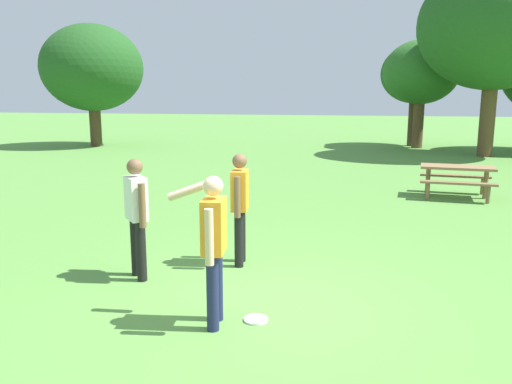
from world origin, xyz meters
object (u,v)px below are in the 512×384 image
object	(u,v)px
person_thrower	(240,202)
tree_slender_mid	(495,25)
picnic_table_near	(457,174)
tree_broad_center	(416,75)
tree_tall_left	(92,68)
tree_far_right	(421,73)
person_catcher	(213,239)
person_bystander	(137,211)
frisbee	(256,320)

from	to	relation	value
person_thrower	tree_slender_mid	xyz separation A→B (m)	(6.32, 15.37, 4.22)
picnic_table_near	tree_slender_mid	xyz separation A→B (m)	(2.45, 9.29, 4.60)
person_thrower	tree_broad_center	size ratio (longest dim) A/B	0.33
tree_tall_left	tree_broad_center	size ratio (longest dim) A/B	1.18
picnic_table_near	tree_far_right	world-z (taller)	tree_far_right
person_catcher	picnic_table_near	size ratio (longest dim) A/B	0.91
person_bystander	tree_broad_center	size ratio (longest dim) A/B	0.33
person_catcher	tree_slender_mid	size ratio (longest dim) A/B	0.21
tree_far_right	tree_slender_mid	distance (m)	4.22
person_thrower	tree_far_right	world-z (taller)	tree_far_right
person_thrower	picnic_table_near	distance (m)	7.22
person_bystander	tree_far_right	distance (m)	20.08
person_thrower	person_bystander	distance (m)	1.48
person_catcher	tree_tall_left	size ratio (longest dim) A/B	0.28
frisbee	tree_slender_mid	world-z (taller)	tree_slender_mid
tree_tall_left	person_thrower	bearing A→B (deg)	-53.73
frisbee	tree_tall_left	xyz separation A→B (m)	(-12.14, 17.47, 3.74)
tree_tall_left	picnic_table_near	bearing A→B (deg)	-31.92
person_catcher	picnic_table_near	bearing A→B (deg)	65.84
person_bystander	frisbee	bearing A→B (deg)	-27.20
tree_slender_mid	tree_broad_center	bearing A→B (deg)	122.94
picnic_table_near	frisbee	bearing A→B (deg)	-112.12
person_catcher	person_bystander	world-z (taller)	same
frisbee	person_bystander	bearing A→B (deg)	152.80
person_catcher	tree_tall_left	world-z (taller)	tree_tall_left
tree_broad_center	tree_slender_mid	bearing A→B (deg)	-57.06
person_bystander	tree_far_right	xyz separation A→B (m)	(5.08, 19.26, 2.56)
tree_far_right	tree_slender_mid	world-z (taller)	tree_slender_mid
person_bystander	tree_tall_left	distance (m)	19.65
person_catcher	tree_tall_left	bearing A→B (deg)	123.55
tree_slender_mid	person_bystander	bearing A→B (deg)	-114.84
person_thrower	tree_slender_mid	world-z (taller)	tree_slender_mid
tree_broad_center	tree_slender_mid	world-z (taller)	tree_slender_mid
person_thrower	tree_broad_center	distance (m)	19.88
person_thrower	tree_tall_left	world-z (taller)	tree_tall_left
tree_tall_left	tree_far_right	size ratio (longest dim) A/B	1.16
tree_tall_left	frisbee	bearing A→B (deg)	-55.21
frisbee	tree_tall_left	world-z (taller)	tree_tall_left
person_thrower	person_catcher	bearing A→B (deg)	-83.19
person_bystander	person_thrower	bearing A→B (deg)	36.22
tree_broad_center	tree_slender_mid	distance (m)	5.06
person_thrower	person_bystander	size ratio (longest dim) A/B	1.00
person_thrower	tree_broad_center	xyz separation A→B (m)	(3.73, 19.37, 2.52)
person_thrower	picnic_table_near	size ratio (longest dim) A/B	0.91
frisbee	tree_broad_center	size ratio (longest dim) A/B	0.05
person_thrower	tree_tall_left	bearing A→B (deg)	126.27
picnic_table_near	tree_broad_center	distance (m)	13.61
person_catcher	frisbee	size ratio (longest dim) A/B	6.05
person_thrower	tree_broad_center	world-z (taller)	tree_broad_center
person_thrower	tree_slender_mid	size ratio (longest dim) A/B	0.21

